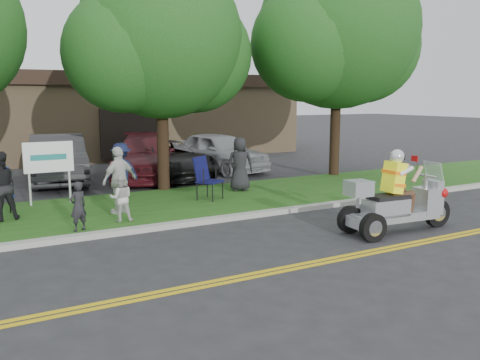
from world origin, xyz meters
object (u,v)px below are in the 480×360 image
trike_scooter (396,204)px  lawn_chair_b (205,175)px  parked_car_left (58,159)px  spectator_adult_mid (0,186)px  parked_car_far_right (219,152)px  spectator_adult_right (119,180)px  parked_car_right (145,157)px  parked_car_mid (165,160)px

trike_scooter → lawn_chair_b: bearing=119.6°
parked_car_left → spectator_adult_mid: bearing=-104.0°
parked_car_far_right → parked_car_left: bearing=164.6°
lawn_chair_b → parked_car_far_right: 6.05m
spectator_adult_right → parked_car_right: size_ratio=0.31×
lawn_chair_b → spectator_adult_right: (-2.55, -0.54, 0.15)m
parked_car_right → parked_car_far_right: bearing=23.9°
spectator_adult_mid → parked_car_left: bearing=-121.2°
parked_car_left → parked_car_far_right: size_ratio=1.08×
trike_scooter → parked_car_far_right: (0.81, 10.05, 0.14)m
trike_scooter → spectator_adult_right: bearing=142.9°
parked_car_mid → spectator_adult_right: bearing=-128.1°
spectator_adult_mid → parked_car_right: 7.15m
trike_scooter → parked_car_far_right: 10.09m
lawn_chair_b → parked_car_mid: 4.60m
spectator_adult_right → parked_car_far_right: (5.60, 5.76, -0.14)m
spectator_adult_mid → parked_car_right: (5.10, 5.01, -0.13)m
trike_scooter → spectator_adult_right: trike_scooter is taller
lawn_chair_b → trike_scooter: bearing=-98.1°
trike_scooter → spectator_adult_mid: bearing=151.2°
spectator_adult_mid → parked_car_mid: bearing=-150.9°
spectator_adult_mid → parked_car_right: spectator_adult_mid is taller
spectator_adult_mid → parked_car_mid: 7.26m
parked_car_left → parked_car_right: parked_car_left is taller
trike_scooter → parked_car_far_right: size_ratio=0.61×
trike_scooter → parked_car_right: bearing=107.7°
trike_scooter → spectator_adult_mid: trike_scooter is taller
spectator_adult_mid → spectator_adult_right: bearing=157.8°
lawn_chair_b → parked_car_right: size_ratio=0.22×
trike_scooter → spectator_adult_right: (-4.79, 4.30, 0.28)m
spectator_adult_right → spectator_adult_mid: bearing=-35.5°
lawn_chair_b → spectator_adult_right: size_ratio=0.73×
parked_car_left → lawn_chair_b: bearing=-54.1°
parked_car_left → parked_car_far_right: bearing=4.9°
lawn_chair_b → parked_car_left: size_ratio=0.24×
trike_scooter → parked_car_mid: bearing=104.9°
spectator_adult_mid → spectator_adult_right: spectator_adult_right is taller
trike_scooter → parked_car_right: size_ratio=0.52×
parked_car_mid → parked_car_right: size_ratio=0.92×
spectator_adult_mid → trike_scooter: bearing=137.1°
trike_scooter → lawn_chair_b: (-2.24, 4.83, 0.14)m
lawn_chair_b → spectator_adult_right: spectator_adult_right is taller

